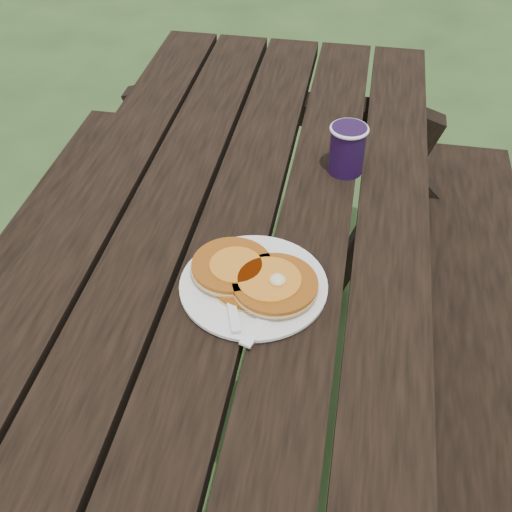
% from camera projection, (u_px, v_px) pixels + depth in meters
% --- Properties ---
extents(ground, '(60.00, 60.00, 0.00)m').
position_uv_depth(ground, '(238.00, 448.00, 1.73)').
color(ground, '#263D1A').
rests_on(ground, ground).
extents(picnic_table, '(1.36, 1.80, 0.75)m').
position_uv_depth(picnic_table, '(235.00, 362.00, 1.48)').
color(picnic_table, black).
rests_on(picnic_table, ground).
extents(plate, '(0.31, 0.31, 0.01)m').
position_uv_depth(plate, '(254.00, 286.00, 1.11)').
color(plate, white).
rests_on(plate, picnic_table).
extents(pancake_stack, '(0.23, 0.18, 0.04)m').
position_uv_depth(pancake_stack, '(254.00, 277.00, 1.10)').
color(pancake_stack, '#A35312').
rests_on(pancake_stack, plate).
extents(knife, '(0.07, 0.18, 0.00)m').
position_uv_depth(knife, '(270.00, 309.00, 1.06)').
color(knife, white).
rests_on(knife, plate).
extents(fork, '(0.08, 0.16, 0.01)m').
position_uv_depth(fork, '(232.00, 307.00, 1.06)').
color(fork, white).
rests_on(fork, plate).
extents(coffee_cup, '(0.08, 0.08, 0.11)m').
position_uv_depth(coffee_cup, '(347.00, 147.00, 1.34)').
color(coffee_cup, '#1D0C30').
rests_on(coffee_cup, picnic_table).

